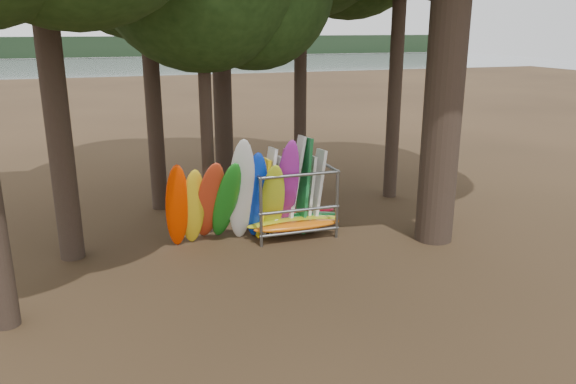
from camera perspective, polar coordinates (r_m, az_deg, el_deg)
name	(u,v)px	position (r m, az deg, el deg)	size (l,w,h in m)	color
ground	(288,260)	(14.78, -0.04, -6.96)	(120.00, 120.00, 0.00)	#47331E
lake	(134,76)	(73.24, -15.33, 11.28)	(160.00, 160.00, 0.00)	gray
far_shore	(117,47)	(123.01, -16.95, 13.95)	(160.00, 4.00, 4.00)	black
kayak_row	(235,198)	(15.51, -5.45, -0.66)	(3.78, 2.13, 3.21)	#E83200
storage_rack	(291,202)	(16.37, 0.30, -1.07)	(3.18, 1.62, 2.86)	slate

